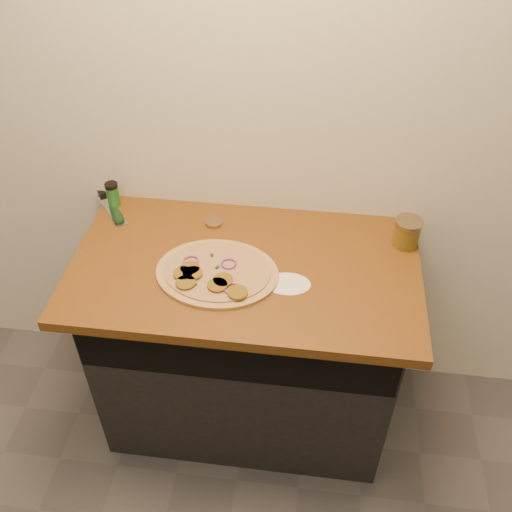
# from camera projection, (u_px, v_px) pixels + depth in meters

# --- Properties ---
(cabinet) EXTENTS (1.10, 0.60, 0.86)m
(cabinet) POSITION_uv_depth(u_px,v_px,m) (248.00, 344.00, 2.29)
(cabinet) COLOR black
(cabinet) RESTS_ON ground
(countertop) EXTENTS (1.20, 0.70, 0.04)m
(countertop) POSITION_uv_depth(u_px,v_px,m) (245.00, 268.00, 1.97)
(countertop) COLOR brown
(countertop) RESTS_ON cabinet
(pizza) EXTENTS (0.43, 0.43, 0.03)m
(pizza) POSITION_uv_depth(u_px,v_px,m) (216.00, 273.00, 1.91)
(pizza) COLOR tan
(pizza) RESTS_ON countertop
(chefs_knife) EXTENTS (0.23, 0.29, 0.02)m
(chefs_knife) POSITION_uv_depth(u_px,v_px,m) (105.00, 198.00, 2.24)
(chefs_knife) COLOR #B7BAC1
(chefs_knife) RESTS_ON countertop
(mason_jar_lid) EXTENTS (0.09, 0.09, 0.01)m
(mason_jar_lid) POSITION_uv_depth(u_px,v_px,m) (214.00, 222.00, 2.12)
(mason_jar_lid) COLOR #9E835C
(mason_jar_lid) RESTS_ON countertop
(salsa_jar) EXTENTS (0.10, 0.10, 0.11)m
(salsa_jar) POSITION_uv_depth(u_px,v_px,m) (407.00, 232.00, 2.00)
(salsa_jar) COLOR #A53210
(salsa_jar) RESTS_ON countertop
(spice_shaker) EXTENTS (0.05, 0.05, 0.10)m
(spice_shaker) POSITION_uv_depth(u_px,v_px,m) (113.00, 194.00, 2.18)
(spice_shaker) COLOR #1D5E20
(spice_shaker) RESTS_ON countertop
(flour_spill) EXTENTS (0.16, 0.16, 0.00)m
(flour_spill) POSITION_uv_depth(u_px,v_px,m) (288.00, 284.00, 1.88)
(flour_spill) COLOR white
(flour_spill) RESTS_ON countertop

